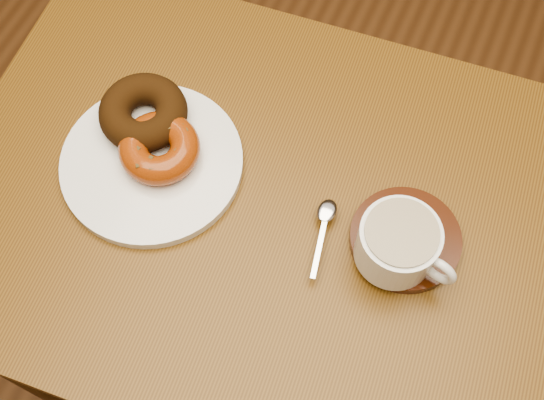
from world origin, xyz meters
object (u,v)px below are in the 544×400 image
at_px(cafe_table, 259,237).
at_px(coffee_cup, 399,244).
at_px(saucer, 405,239).
at_px(donut_plate, 152,163).

relative_size(cafe_table, coffee_cup, 6.79).
bearing_deg(saucer, coffee_cup, -102.33).
height_order(saucer, coffee_cup, coffee_cup).
bearing_deg(donut_plate, cafe_table, 2.92).
height_order(donut_plate, coffee_cup, coffee_cup).
xyz_separation_m(saucer, coffee_cup, (-0.01, -0.03, 0.04)).
bearing_deg(saucer, cafe_table, -173.27).
distance_m(donut_plate, coffee_cup, 0.34).
bearing_deg(saucer, donut_plate, -174.93).
bearing_deg(donut_plate, saucer, 5.07).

